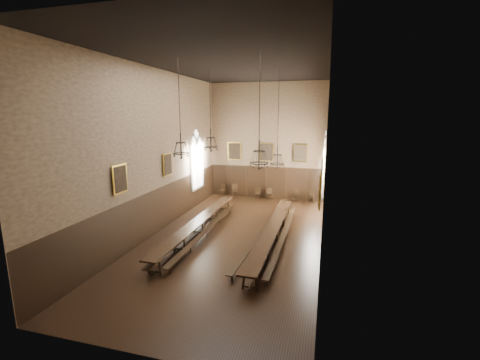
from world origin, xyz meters
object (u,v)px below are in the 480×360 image
at_px(chair_7, 311,199).
at_px(chair_6, 296,197).
at_px(table_right, 272,235).
at_px(bench_left_inner, 207,232).
at_px(chandelier_back_left, 211,142).
at_px(chandelier_front_right, 259,156).
at_px(table_left, 199,227).
at_px(chair_1, 235,193).
at_px(chair_0, 222,192).
at_px(bench_right_inner, 259,237).
at_px(bench_right_outer, 283,237).
at_px(chair_3, 258,195).
at_px(bench_left_outer, 192,228).
at_px(chandelier_back_right, 277,157).
at_px(chandelier_front_left, 181,146).
at_px(chair_4, 270,196).

bearing_deg(chair_7, chair_6, 168.90).
height_order(table_right, bench_left_inner, table_right).
height_order(table_right, chandelier_back_left, chandelier_back_left).
height_order(chair_6, chandelier_front_right, chandelier_front_right).
bearing_deg(table_left, chair_6, 62.12).
bearing_deg(chandelier_front_right, chair_1, 110.77).
xyz_separation_m(chair_1, chandelier_back_left, (0.43, -6.60, 4.66)).
xyz_separation_m(chair_0, chair_1, (1.08, -0.00, 0.01)).
distance_m(bench_right_inner, bench_right_outer, 1.23).
bearing_deg(chair_3, bench_left_inner, -102.67).
height_order(bench_left_outer, bench_right_outer, bench_left_outer).
relative_size(bench_left_outer, chandelier_front_right, 2.33).
distance_m(bench_left_outer, chandelier_front_right, 6.87).
relative_size(chair_1, chair_6, 1.05).
xyz_separation_m(bench_right_outer, chandelier_back_left, (-4.62, 1.92, 4.69)).
distance_m(chair_6, chandelier_front_right, 12.23).
xyz_separation_m(table_right, chandelier_back_right, (-0.15, 2.25, 3.77)).
bearing_deg(chair_1, chair_3, -20.48).
bearing_deg(chair_1, chandelier_front_left, -106.31).
height_order(table_right, bench_right_outer, table_right).
height_order(bench_left_outer, chair_3, chair_3).
height_order(table_right, chandelier_back_right, chandelier_back_right).
xyz_separation_m(table_left, chair_6, (4.53, 8.56, -0.12)).
height_order(table_left, chair_1, chair_1).
bearing_deg(chair_0, chair_3, 16.00).
xyz_separation_m(bench_right_outer, chandelier_front_right, (-0.75, -2.84, 4.59)).
xyz_separation_m(table_right, chandelier_front_right, (-0.19, -2.67, 4.45)).
height_order(chandelier_front_left, chandelier_front_right, same).
relative_size(table_right, chandelier_back_left, 2.41).
distance_m(bench_right_outer, chair_4, 8.66).
distance_m(bench_right_inner, chandelier_back_right, 4.60).
relative_size(chair_6, chair_7, 1.07).
distance_m(bench_left_outer, bench_right_inner, 3.90).
bearing_deg(bench_left_outer, bench_left_inner, -12.07).
xyz_separation_m(bench_left_outer, bench_left_inner, (0.98, -0.21, -0.04)).
bearing_deg(chair_7, chair_1, 169.59).
xyz_separation_m(chandelier_back_left, chandelier_front_right, (3.88, -4.76, -0.10)).
bearing_deg(chandelier_back_right, table_left, -151.34).
height_order(chair_3, chandelier_back_right, chandelier_back_right).
bearing_deg(bench_right_inner, bench_right_outer, 12.32).
bearing_deg(chandelier_front_right, bench_right_outer, 75.24).
xyz_separation_m(chandelier_back_right, chandelier_front_right, (-0.04, -4.92, 0.68)).
relative_size(table_right, bench_right_inner, 1.16).
distance_m(chair_3, chandelier_back_right, 7.89).
relative_size(bench_right_outer, chair_4, 10.88).
height_order(bench_right_inner, chandelier_front_left, chandelier_front_left).
distance_m(table_left, bench_right_inner, 3.48).
xyz_separation_m(table_left, bench_left_inner, (0.56, -0.23, -0.14)).
bearing_deg(chair_1, table_right, -81.63).
distance_m(bench_right_outer, chandelier_front_left, 7.00).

